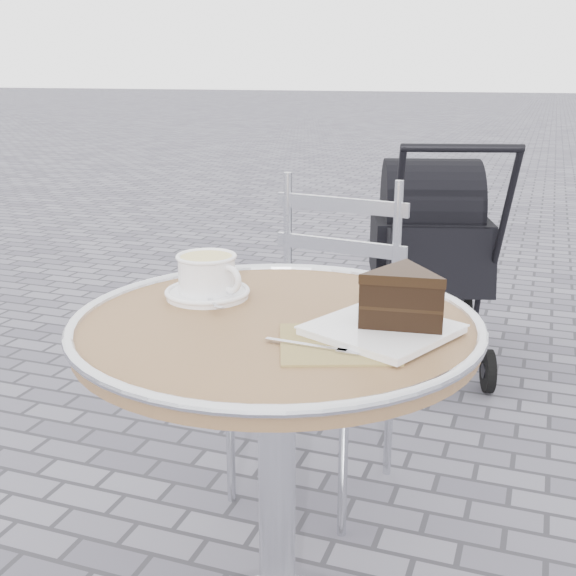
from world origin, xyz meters
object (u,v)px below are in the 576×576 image
(cafe_table, at_px, (277,406))
(baby_stroller, at_px, (430,260))
(cake_plate_set, at_px, (396,305))
(cappuccino_set, at_px, (208,278))
(bistro_chair, at_px, (328,299))

(cafe_table, bearing_deg, baby_stroller, 89.57)
(baby_stroller, bearing_deg, cake_plate_set, -99.79)
(cappuccino_set, height_order, bistro_chair, bistro_chair)
(cappuccino_set, relative_size, cake_plate_set, 0.55)
(cake_plate_set, height_order, bistro_chair, bistro_chair)
(cafe_table, height_order, baby_stroller, baby_stroller)
(cake_plate_set, xyz_separation_m, bistro_chair, (-0.33, 0.72, -0.24))
(cappuccino_set, distance_m, baby_stroller, 1.69)
(cappuccino_set, relative_size, bistro_chair, 0.20)
(cafe_table, height_order, cake_plate_set, cake_plate_set)
(cake_plate_set, bearing_deg, cappuccino_set, -168.40)
(cake_plate_set, bearing_deg, baby_stroller, 120.07)
(cafe_table, relative_size, cappuccino_set, 4.24)
(cafe_table, xyz_separation_m, cake_plate_set, (0.21, 0.00, 0.21))
(cappuccino_set, bearing_deg, bistro_chair, 103.80)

